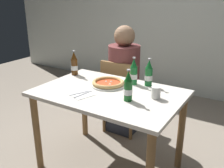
{
  "coord_description": "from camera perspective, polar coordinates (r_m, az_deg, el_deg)",
  "views": [
    {
      "loc": [
        1.06,
        -1.65,
        1.53
      ],
      "look_at": [
        0.0,
        0.05,
        0.8
      ],
      "focal_mm": 40.67,
      "sensor_mm": 36.0,
      "label": 1
    }
  ],
  "objects": [
    {
      "name": "beer_bottle_extra",
      "position": [
        2.23,
        8.25,
        2.17
      ],
      "size": [
        0.07,
        0.07,
        0.25
      ],
      "color": "#196B2D",
      "rests_on": "dining_table_main"
    },
    {
      "name": "beer_bottle_left",
      "position": [
        1.9,
        3.66,
        -0.83
      ],
      "size": [
        0.07,
        0.07,
        0.25
      ],
      "color": "#14591E",
      "rests_on": "dining_table_main"
    },
    {
      "name": "back_wall_tiled",
      "position": [
        4.0,
        17.19,
        15.84
      ],
      "size": [
        7.0,
        0.1,
        2.6
      ],
      "primitive_type": "cube",
      "color": "silver",
      "rests_on": "ground_plane"
    },
    {
      "name": "diner_seated",
      "position": [
        2.81,
        2.65,
        0.28
      ],
      "size": [
        0.34,
        0.34,
        1.21
      ],
      "color": "#2D3342",
      "rests_on": "ground_plane"
    },
    {
      "name": "ground_plane",
      "position": [
        2.48,
        -0.64,
        -17.98
      ],
      "size": [
        8.0,
        8.0,
        0.0
      ],
      "primitive_type": "plane",
      "color": "gray"
    },
    {
      "name": "napkin_with_cutlery",
      "position": [
        2.06,
        -6.92,
        -2.22
      ],
      "size": [
        0.23,
        0.23,
        0.01
      ],
      "color": "white",
      "rests_on": "dining_table_main"
    },
    {
      "name": "paper_cup",
      "position": [
        1.99,
        9.82,
        -1.9
      ],
      "size": [
        0.07,
        0.07,
        0.09
      ],
      "primitive_type": "cylinder",
      "color": "white",
      "rests_on": "dining_table_main"
    },
    {
      "name": "beer_bottle_center",
      "position": [
        2.54,
        -8.47,
        4.34
      ],
      "size": [
        0.07,
        0.07,
        0.25
      ],
      "color": "#512D0F",
      "rests_on": "dining_table_main"
    },
    {
      "name": "dining_table_main",
      "position": [
        2.15,
        -0.71,
        -4.5
      ],
      "size": [
        1.2,
        0.8,
        0.75
      ],
      "color": "silver",
      "rests_on": "ground_plane"
    },
    {
      "name": "beer_bottle_right",
      "position": [
        2.25,
        4.9,
        2.51
      ],
      "size": [
        0.07,
        0.07,
        0.25
      ],
      "color": "#196B2D",
      "rests_on": "dining_table_main"
    },
    {
      "name": "chair_behind_table",
      "position": [
        2.8,
        2.16,
        -1.99
      ],
      "size": [
        0.41,
        0.41,
        0.85
      ],
      "rotation": [
        0.0,
        0.0,
        3.18
      ],
      "color": "olive",
      "rests_on": "ground_plane"
    },
    {
      "name": "pizza_margherita_near",
      "position": [
        2.23,
        -0.87,
        0.17
      ],
      "size": [
        0.31,
        0.31,
        0.04
      ],
      "color": "white",
      "rests_on": "dining_table_main"
    }
  ]
}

